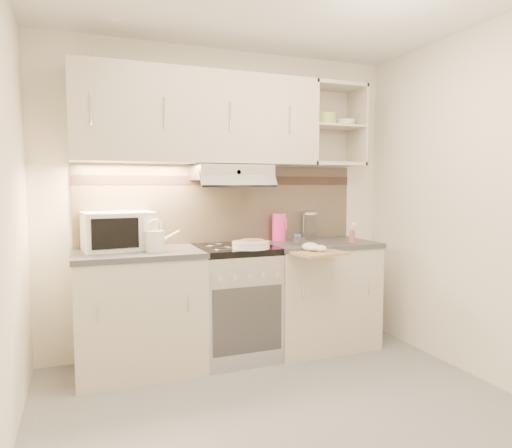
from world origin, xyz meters
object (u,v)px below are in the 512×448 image
at_px(electric_range, 235,302).
at_px(spray_bottle, 352,235).
at_px(cutting_board, 317,253).
at_px(watering_can, 156,240).
at_px(microwave, 118,231).
at_px(plate_stack, 251,245).
at_px(pink_pitcher, 279,227).
at_px(glass_jar, 310,225).

height_order(electric_range, spray_bottle, spray_bottle).
bearing_deg(electric_range, cutting_board, -35.52).
distance_m(watering_can, cutting_board, 1.20).
distance_m(microwave, watering_can, 0.32).
height_order(microwave, watering_can, microwave).
height_order(electric_range, plate_stack, plate_stack).
bearing_deg(microwave, electric_range, -13.73).
bearing_deg(plate_stack, spray_bottle, -2.25).
bearing_deg(watering_can, pink_pitcher, 0.05).
bearing_deg(glass_jar, electric_range, -165.37).
relative_size(electric_range, pink_pitcher, 3.80).
relative_size(glass_jar, cutting_board, 0.64).
relative_size(glass_jar, spray_bottle, 1.28).
distance_m(electric_range, watering_can, 0.83).
height_order(electric_range, glass_jar, glass_jar).
bearing_deg(watering_can, glass_jar, -2.86).
bearing_deg(electric_range, glass_jar, 14.63).
xyz_separation_m(plate_stack, spray_bottle, (0.87, -0.03, 0.05)).
bearing_deg(glass_jar, microwave, -177.06).
height_order(microwave, pink_pitcher, microwave).
bearing_deg(plate_stack, watering_can, 171.65).
height_order(electric_range, cutting_board, electric_range).
bearing_deg(spray_bottle, glass_jar, 137.76).
bearing_deg(spray_bottle, microwave, -165.41).
distance_m(electric_range, microwave, 1.06).
bearing_deg(cutting_board, electric_range, 134.16).
height_order(electric_range, pink_pitcher, pink_pitcher).
bearing_deg(pink_pitcher, spray_bottle, -23.63).
distance_m(electric_range, pink_pitcher, 0.76).
bearing_deg(glass_jar, cutting_board, -112.61).
bearing_deg(plate_stack, pink_pitcher, 43.31).
bearing_deg(electric_range, watering_can, -172.96).
relative_size(microwave, watering_can, 1.95).
height_order(glass_jar, cutting_board, glass_jar).
bearing_deg(pink_pitcher, cutting_board, -66.66).
relative_size(plate_stack, glass_jar, 1.18).
distance_m(watering_can, spray_bottle, 1.58).
xyz_separation_m(electric_range, microwave, (-0.88, 0.12, 0.59)).
xyz_separation_m(microwave, plate_stack, (0.94, -0.30, -0.11)).
distance_m(watering_can, plate_stack, 0.71).
distance_m(microwave, pink_pitcher, 1.35).
relative_size(watering_can, plate_stack, 0.96).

